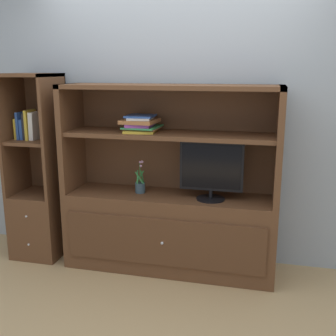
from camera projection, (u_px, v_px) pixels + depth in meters
ground_plane at (158, 289)px, 3.34m from camera, size 8.00×8.00×0.00m
painted_rear_wall at (178, 107)px, 3.72m from camera, size 6.00×0.10×2.80m
media_console at (169, 213)px, 3.60m from camera, size 1.83×0.51×1.61m
tv_monitor at (211, 170)px, 3.37m from camera, size 0.52×0.24×0.49m
potted_plant at (140, 186)px, 3.61m from camera, size 0.09×0.09×0.29m
magazine_stack at (141, 124)px, 3.47m from camera, size 0.31×0.34×0.14m
bookshelf_tall at (40, 197)px, 3.88m from camera, size 0.45×0.47×1.70m
upright_book_row at (28, 126)px, 3.73m from camera, size 0.20×0.17×0.27m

